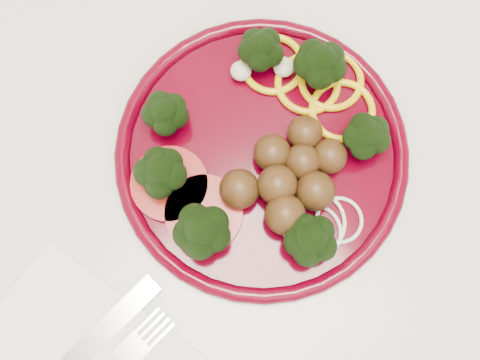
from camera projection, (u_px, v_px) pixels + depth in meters
counter at (182, 289)px, 0.96m from camera, size 2.40×0.60×0.90m
plate at (263, 153)px, 0.52m from camera, size 0.26×0.26×0.06m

